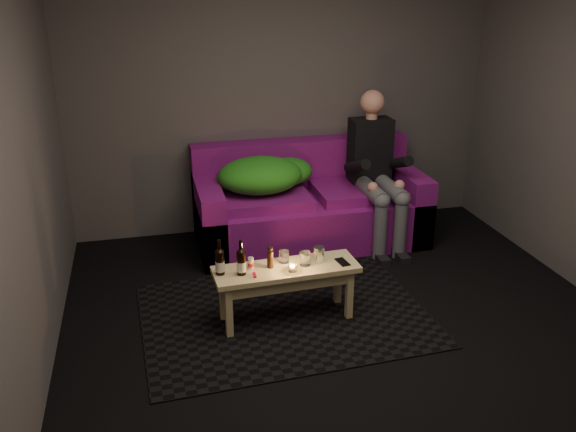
{
  "coord_description": "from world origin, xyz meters",
  "views": [
    {
      "loc": [
        -1.3,
        -3.3,
        2.37
      ],
      "look_at": [
        -0.19,
        1.27,
        0.48
      ],
      "focal_mm": 38.0,
      "sensor_mm": 36.0,
      "label": 1
    }
  ],
  "objects_px": {
    "beer_bottle_a": "(220,262)",
    "steel_cup": "(319,254)",
    "sofa": "(308,207)",
    "person": "(376,167)",
    "coffee_table": "(286,276)",
    "beer_bottle_b": "(241,262)"
  },
  "relations": [
    {
      "from": "sofa",
      "to": "steel_cup",
      "type": "height_order",
      "value": "sofa"
    },
    {
      "from": "steel_cup",
      "to": "person",
      "type": "bearing_deg",
      "value": 52.62
    },
    {
      "from": "person",
      "to": "coffee_table",
      "type": "bearing_deg",
      "value": -133.53
    },
    {
      "from": "beer_bottle_b",
      "to": "sofa",
      "type": "bearing_deg",
      "value": 58.02
    },
    {
      "from": "beer_bottle_a",
      "to": "beer_bottle_b",
      "type": "height_order",
      "value": "beer_bottle_a"
    },
    {
      "from": "sofa",
      "to": "beer_bottle_a",
      "type": "bearing_deg",
      "value": -126.77
    },
    {
      "from": "beer_bottle_a",
      "to": "steel_cup",
      "type": "bearing_deg",
      "value": 3.31
    },
    {
      "from": "beer_bottle_b",
      "to": "steel_cup",
      "type": "distance_m",
      "value": 0.59
    },
    {
      "from": "coffee_table",
      "to": "beer_bottle_a",
      "type": "height_order",
      "value": "beer_bottle_a"
    },
    {
      "from": "beer_bottle_a",
      "to": "sofa",
      "type": "bearing_deg",
      "value": 53.23
    },
    {
      "from": "person",
      "to": "coffee_table",
      "type": "relative_size",
      "value": 1.32
    },
    {
      "from": "beer_bottle_b",
      "to": "person",
      "type": "bearing_deg",
      "value": 40.05
    },
    {
      "from": "sofa",
      "to": "person",
      "type": "distance_m",
      "value": 0.73
    },
    {
      "from": "sofa",
      "to": "beer_bottle_a",
      "type": "distance_m",
      "value": 1.7
    },
    {
      "from": "sofa",
      "to": "beer_bottle_b",
      "type": "height_order",
      "value": "sofa"
    },
    {
      "from": "person",
      "to": "steel_cup",
      "type": "xyz_separation_m",
      "value": [
        -0.87,
        -1.14,
        -0.24
      ]
    },
    {
      "from": "beer_bottle_b",
      "to": "coffee_table",
      "type": "bearing_deg",
      "value": 6.17
    },
    {
      "from": "beer_bottle_a",
      "to": "coffee_table",
      "type": "bearing_deg",
      "value": -0.3
    },
    {
      "from": "sofa",
      "to": "coffee_table",
      "type": "xyz_separation_m",
      "value": [
        -0.54,
        -1.35,
        0.02
      ]
    },
    {
      "from": "person",
      "to": "beer_bottle_b",
      "type": "relative_size",
      "value": 5.42
    },
    {
      "from": "coffee_table",
      "to": "beer_bottle_a",
      "type": "bearing_deg",
      "value": 179.7
    },
    {
      "from": "coffee_table",
      "to": "beer_bottle_b",
      "type": "relative_size",
      "value": 4.09
    }
  ]
}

